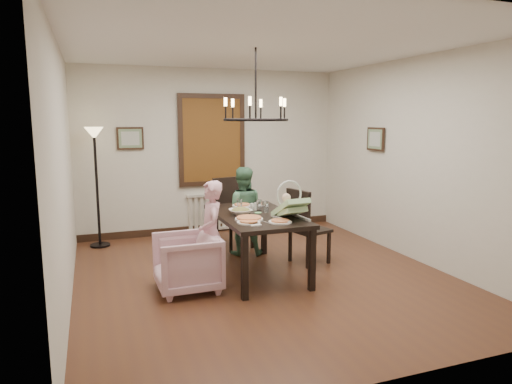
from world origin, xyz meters
TOP-DOWN VIEW (x-y plane):
  - room_shell at (0.00, 0.37)m, footprint 4.51×5.00m
  - dining_table at (-0.05, 0.13)m, footprint 0.94×1.66m
  - chair_far at (0.05, 1.37)m, footprint 0.59×0.59m
  - chair_right at (0.80, 0.30)m, footprint 0.56×0.56m
  - armchair at (-0.99, -0.14)m, footprint 0.73×0.71m
  - elderly_woman at (-0.69, -0.11)m, footprint 0.29×0.41m
  - seated_man at (0.06, 1.00)m, footprint 0.61×0.54m
  - baby_bouncer at (0.23, -0.29)m, footprint 0.40×0.51m
  - salad_bowl at (-0.25, 0.16)m, footprint 0.34×0.34m
  - pizza_platter at (-0.25, -0.17)m, footprint 0.33×0.33m
  - drinking_glass at (0.11, 0.20)m, footprint 0.07×0.07m
  - window_blinds at (0.00, 2.46)m, footprint 1.00×0.03m
  - radiator at (0.00, 2.48)m, footprint 0.92×0.12m
  - picture_back at (-1.35, 2.47)m, footprint 0.42×0.03m
  - picture_right at (2.21, 0.90)m, footprint 0.03×0.42m
  - floor_lamp at (-1.90, 2.15)m, footprint 0.30×0.30m
  - chandelier at (-0.05, 0.13)m, footprint 0.80×0.80m

SIDE VIEW (x-z plane):
  - armchair at x=-0.99m, z-range 0.00..0.66m
  - radiator at x=0.00m, z-range 0.04..0.66m
  - chair_right at x=0.80m, z-range 0.00..1.04m
  - elderly_woman at x=-0.69m, z-range 0.00..1.04m
  - seated_man at x=0.06m, z-range 0.00..1.06m
  - chair_far at x=0.05m, z-range 0.00..1.08m
  - dining_table at x=-0.05m, z-range 0.30..1.08m
  - pizza_platter at x=-0.25m, z-range 0.78..0.82m
  - salad_bowl at x=-0.25m, z-range 0.78..0.86m
  - drinking_glass at x=0.11m, z-range 0.78..0.92m
  - floor_lamp at x=-1.90m, z-range 0.00..1.80m
  - baby_bouncer at x=0.23m, z-range 0.78..1.10m
  - room_shell at x=0.00m, z-range -0.01..2.80m
  - window_blinds at x=0.00m, z-range 0.90..2.30m
  - picture_back at x=-1.35m, z-range 1.47..1.83m
  - picture_right at x=2.21m, z-range 1.47..1.83m
  - chandelier at x=-0.05m, z-range 1.93..1.97m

